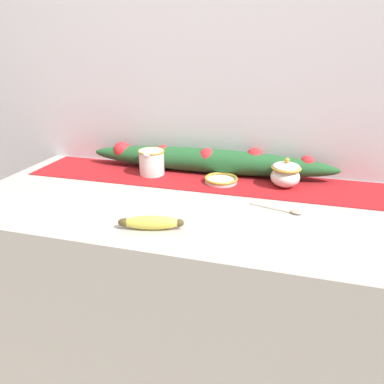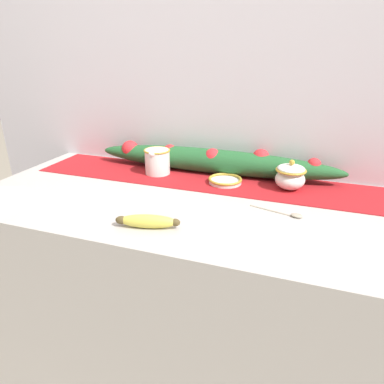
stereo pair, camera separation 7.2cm
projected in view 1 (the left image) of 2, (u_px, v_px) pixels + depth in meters
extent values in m
cube|color=#B7B2AD|center=(189.00, 307.00, 1.34)|extent=(1.52, 0.69, 0.92)
cube|color=silver|center=(213.00, 101.00, 1.38)|extent=(2.32, 0.04, 2.40)
cube|color=#A8191E|center=(203.00, 179.00, 1.34)|extent=(1.40, 0.26, 0.00)
cylinder|color=white|center=(152.00, 162.00, 1.38)|extent=(0.10, 0.10, 0.10)
torus|color=#B79333|center=(151.00, 151.00, 1.36)|extent=(0.11, 0.11, 0.01)
torus|color=white|center=(157.00, 156.00, 1.43)|extent=(0.05, 0.01, 0.05)
ellipsoid|color=white|center=(147.00, 155.00, 1.32)|extent=(0.03, 0.02, 0.02)
ellipsoid|color=white|center=(285.00, 177.00, 1.25)|extent=(0.11, 0.11, 0.07)
torus|color=#B79333|center=(286.00, 168.00, 1.24)|extent=(0.11, 0.11, 0.01)
ellipsoid|color=white|center=(286.00, 166.00, 1.24)|extent=(0.10, 0.10, 0.03)
sphere|color=#B79333|center=(287.00, 160.00, 1.23)|extent=(0.02, 0.02, 0.02)
cylinder|color=white|center=(221.00, 181.00, 1.31)|extent=(0.12, 0.12, 0.01)
torus|color=#B79333|center=(221.00, 178.00, 1.30)|extent=(0.13, 0.13, 0.01)
ellipsoid|color=#DBCC4C|center=(152.00, 223.00, 0.96)|extent=(0.17, 0.08, 0.04)
ellipsoid|color=brown|center=(124.00, 222.00, 0.97)|extent=(0.04, 0.03, 0.02)
ellipsoid|color=brown|center=(179.00, 223.00, 0.96)|extent=(0.03, 0.03, 0.02)
cube|color=#A89E89|center=(269.00, 207.00, 1.10)|extent=(0.13, 0.04, 0.00)
ellipsoid|color=#A89E89|center=(296.00, 212.00, 1.06)|extent=(0.04, 0.03, 0.01)
ellipsoid|color=#235B2D|center=(208.00, 161.00, 1.40)|extent=(1.02, 0.11, 0.10)
sphere|color=red|center=(122.00, 150.00, 1.48)|extent=(0.07, 0.07, 0.07)
sphere|color=red|center=(163.00, 152.00, 1.44)|extent=(0.06, 0.06, 0.06)
sphere|color=red|center=(207.00, 157.00, 1.38)|extent=(0.07, 0.07, 0.07)
sphere|color=red|center=(255.00, 156.00, 1.35)|extent=(0.07, 0.07, 0.07)
sphere|color=red|center=(307.00, 162.00, 1.30)|extent=(0.05, 0.05, 0.05)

